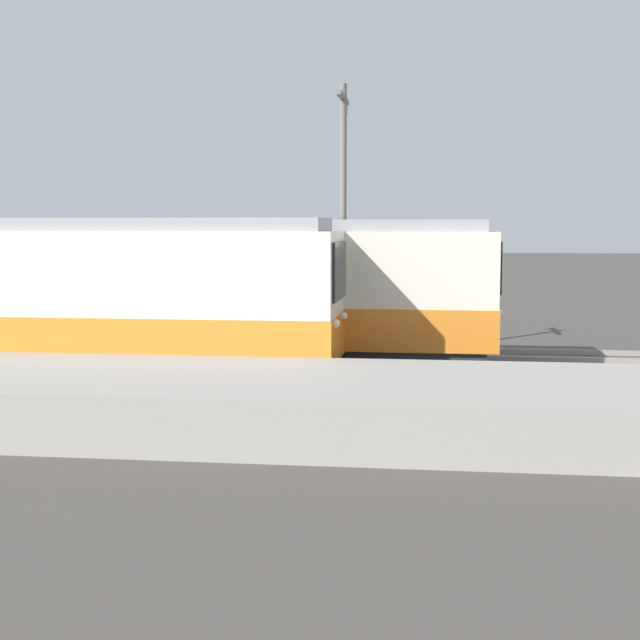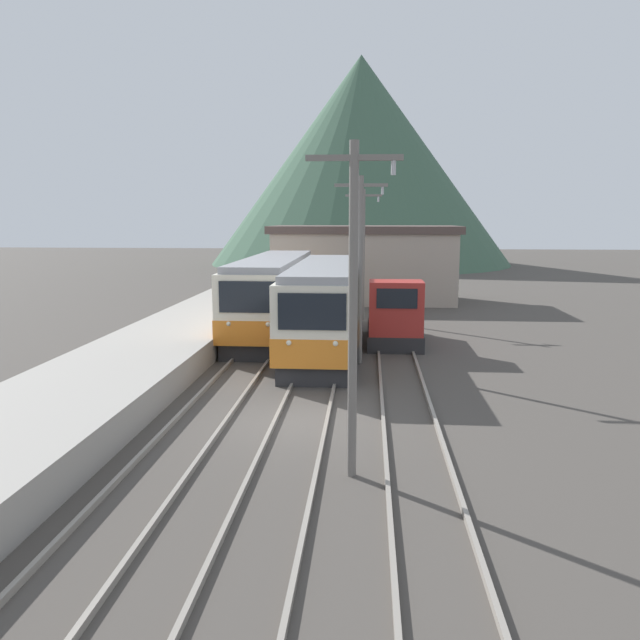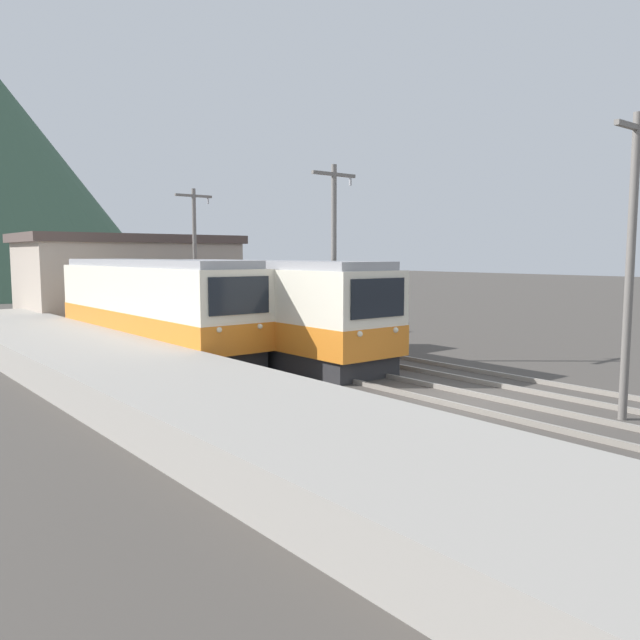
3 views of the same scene
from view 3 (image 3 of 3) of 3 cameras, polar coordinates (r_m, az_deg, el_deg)
ground_plane at (r=17.25m, az=12.55°, el=-7.39°), size 200.00×200.00×0.00m
platform_left at (r=12.96m, az=-5.09°, el=-9.56°), size 4.50×54.00×0.97m
track_left at (r=15.33m, az=6.44°, el=-8.71°), size 1.54×60.00×0.14m
track_center at (r=17.39m, az=12.96°, el=-7.06°), size 1.54×60.00×0.14m
track_right at (r=19.79m, az=18.34°, el=-5.62°), size 1.54×60.00×0.14m
commuter_train_left at (r=26.19m, az=-15.07°, el=0.95°), size 2.84×13.47×3.75m
commuter_train_center at (r=24.31m, az=-5.45°, el=0.73°), size 2.84×13.09×3.73m
shunting_locomotive at (r=27.31m, az=-1.95°, el=0.23°), size 2.40×5.20×3.00m
catenary_mast_near at (r=16.39m, az=26.54°, el=5.26°), size 2.00×0.20×7.20m
catenary_mast_mid at (r=23.02m, az=1.29°, el=5.93°), size 2.00×0.20×7.20m
catenary_mast_far at (r=31.97m, az=-11.36°, el=5.84°), size 2.00×0.20×7.20m
station_building at (r=39.32m, az=-16.85°, el=3.76°), size 12.60×6.30×5.12m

